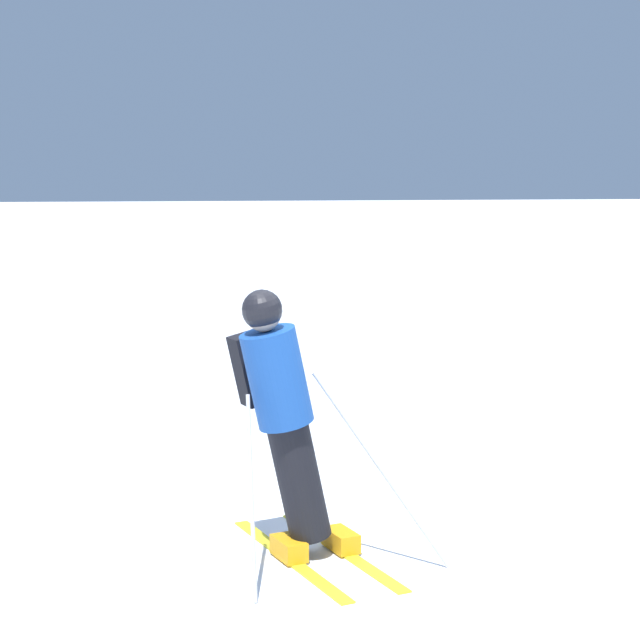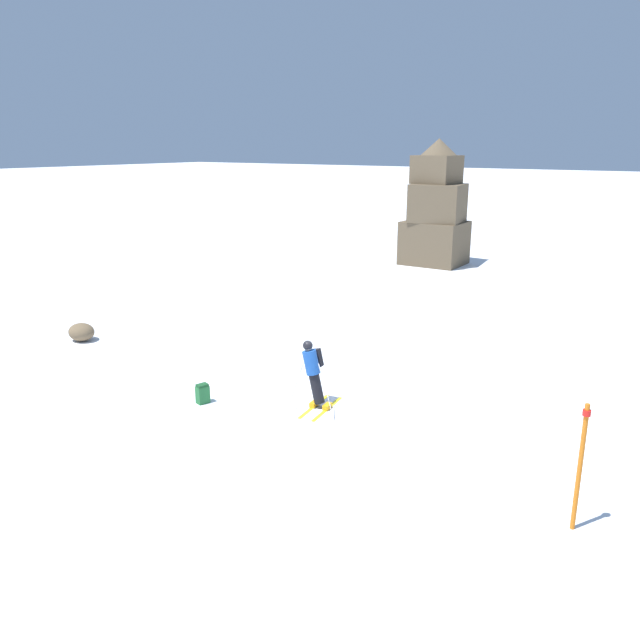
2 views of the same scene
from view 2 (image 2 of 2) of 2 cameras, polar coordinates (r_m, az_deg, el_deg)
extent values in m
plane|color=white|center=(15.27, 1.05, -8.29)|extent=(300.00, 300.00, 0.00)
cube|color=yellow|center=(15.50, -0.54, -7.89)|extent=(0.29, 1.59, 0.01)
cube|color=yellow|center=(15.35, 0.67, -8.13)|extent=(0.29, 1.59, 0.01)
cube|color=orange|center=(15.47, -0.54, -7.67)|extent=(0.17, 0.30, 0.12)
cube|color=orange|center=(15.33, 0.67, -7.90)|extent=(0.17, 0.30, 0.12)
cylinder|color=black|center=(15.28, -0.31, -6.27)|extent=(0.45, 0.31, 0.79)
cylinder|color=#194799|center=(15.11, -0.81, -3.89)|extent=(0.50, 0.40, 0.64)
sphere|color=tan|center=(15.02, -1.11, -2.45)|extent=(0.28, 0.24, 0.25)
sphere|color=black|center=(15.01, -1.13, -2.35)|extent=(0.32, 0.28, 0.29)
cube|color=black|center=(15.32, -0.39, -3.49)|extent=(0.39, 0.23, 0.49)
cylinder|color=#B7B7BC|center=(15.21, -2.30, -6.23)|extent=(0.13, 0.54, 1.08)
cylinder|color=#B7B7BC|center=(14.83, 0.59, -6.60)|extent=(0.75, 0.44, 1.18)
cube|color=brown|center=(33.98, 10.40, 6.95)|extent=(3.08, 2.62, 2.27)
cube|color=brown|center=(33.60, 10.71, 10.47)|extent=(2.85, 2.62, 1.95)
cube|color=brown|center=(33.71, 10.62, 13.37)|extent=(2.25, 2.15, 1.43)
cone|color=brown|center=(33.60, 10.83, 15.29)|extent=(1.85, 1.85, 0.84)
cube|color=#236633|center=(15.89, -10.68, -6.72)|extent=(0.30, 0.35, 0.44)
cube|color=#1A4C26|center=(15.80, -10.72, -5.89)|extent=(0.27, 0.32, 0.06)
ellipsoid|color=brown|center=(21.86, -20.98, -1.03)|extent=(0.90, 0.77, 0.59)
cylinder|color=orange|center=(11.30, 22.65, -12.39)|extent=(0.08, 0.08, 2.27)
cylinder|color=red|center=(10.89, 23.20, -7.80)|extent=(0.13, 0.13, 0.10)
camera|label=1|loc=(12.00, -24.89, -4.97)|focal=60.00mm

